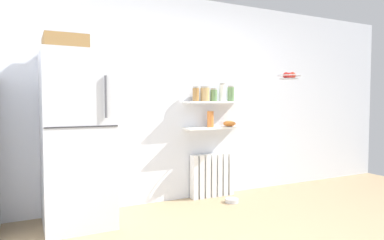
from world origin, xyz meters
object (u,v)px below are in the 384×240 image
object	(u,v)px
storage_jar_1	(205,94)
storage_jar_4	(231,94)
storage_jar_3	(222,92)
storage_jar_0	(196,94)
hanging_fruit_basket	(289,76)
pet_food_bowl	(232,201)
storage_jar_2	(214,95)
shelf_bowl	(229,124)
vase	(210,119)
refrigerator	(77,136)
radiator	(212,175)

from	to	relation	value
storage_jar_1	storage_jar_4	bearing A→B (deg)	-0.00
storage_jar_1	storage_jar_3	world-z (taller)	storage_jar_3
storage_jar_0	hanging_fruit_basket	distance (m)	1.26
storage_jar_3	pet_food_bowl	xyz separation A→B (m)	(-0.05, -0.32, -1.37)
hanging_fruit_basket	storage_jar_2	bearing A→B (deg)	155.19
storage_jar_1	storage_jar_3	distance (m)	0.26
shelf_bowl	pet_food_bowl	bearing A→B (deg)	-116.96
storage_jar_4	shelf_bowl	distance (m)	0.40
vase	shelf_bowl	world-z (taller)	vase
storage_jar_1	vase	distance (m)	0.34
refrigerator	storage_jar_3	distance (m)	1.96
refrigerator	storage_jar_1	world-z (taller)	refrigerator
radiator	storage_jar_4	world-z (taller)	storage_jar_4
storage_jar_4	shelf_bowl	size ratio (longest dim) A/B	1.21
storage_jar_0	storage_jar_3	distance (m)	0.40
storage_jar_1	vase	world-z (taller)	storage_jar_1
storage_jar_4	hanging_fruit_basket	world-z (taller)	hanging_fruit_basket
storage_jar_4	pet_food_bowl	xyz separation A→B (m)	(-0.18, -0.32, -1.35)
hanging_fruit_basket	storage_jar_4	bearing A→B (deg)	146.85
storage_jar_0	vase	xyz separation A→B (m)	(0.21, 0.00, -0.33)
storage_jar_0	storage_jar_1	distance (m)	0.13
storage_jar_3	storage_jar_2	bearing A→B (deg)	-180.00
storage_jar_1	shelf_bowl	world-z (taller)	storage_jar_1
storage_jar_4	shelf_bowl	xyz separation A→B (m)	(-0.02, 0.00, -0.40)
refrigerator	storage_jar_1	size ratio (longest dim) A/B	9.99
radiator	hanging_fruit_basket	size ratio (longest dim) A/B	1.98
radiator	shelf_bowl	bearing A→B (deg)	-6.96
radiator	storage_jar_2	bearing A→B (deg)	-90.00
storage_jar_3	vase	distance (m)	0.40
refrigerator	pet_food_bowl	size ratio (longest dim) A/B	11.65
vase	shelf_bowl	xyz separation A→B (m)	(0.29, 0.00, -0.07)
radiator	vase	distance (m)	0.75
storage_jar_0	storage_jar_1	bearing A→B (deg)	0.00
shelf_bowl	pet_food_bowl	distance (m)	1.01
refrigerator	shelf_bowl	bearing A→B (deg)	7.02
vase	hanging_fruit_basket	distance (m)	1.18
pet_food_bowl	vase	bearing A→B (deg)	112.11
radiator	storage_jar_0	xyz separation A→B (m)	(-0.26, -0.03, 1.08)
refrigerator	storage_jar_0	xyz separation A→B (m)	(1.49, 0.25, 0.45)
refrigerator	storage_jar_2	world-z (taller)	refrigerator
storage_jar_3	storage_jar_4	bearing A→B (deg)	-0.00
radiator	storage_jar_1	size ratio (longest dim) A/B	3.17
radiator	pet_food_bowl	distance (m)	0.45
storage_jar_3	refrigerator	bearing A→B (deg)	-172.56
storage_jar_3	storage_jar_4	size ratio (longest dim) A/B	1.15
radiator	shelf_bowl	xyz separation A→B (m)	(0.25, -0.03, 0.69)
storage_jar_4	pet_food_bowl	bearing A→B (deg)	-119.46
storage_jar_0	storage_jar_1	xyz separation A→B (m)	(0.13, 0.00, 0.00)
refrigerator	storage_jar_4	size ratio (longest dim) A/B	9.20
storage_jar_2	storage_jar_4	world-z (taller)	storage_jar_4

